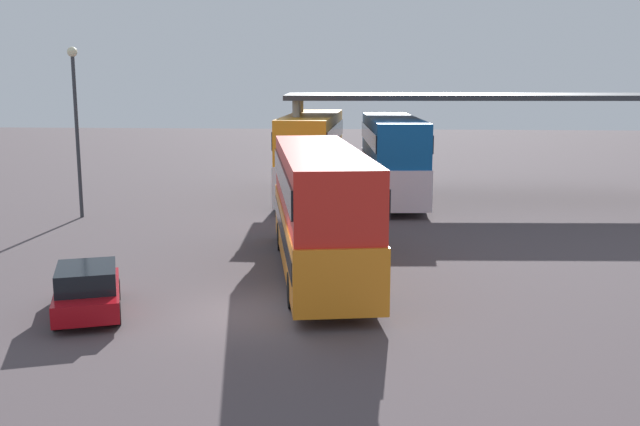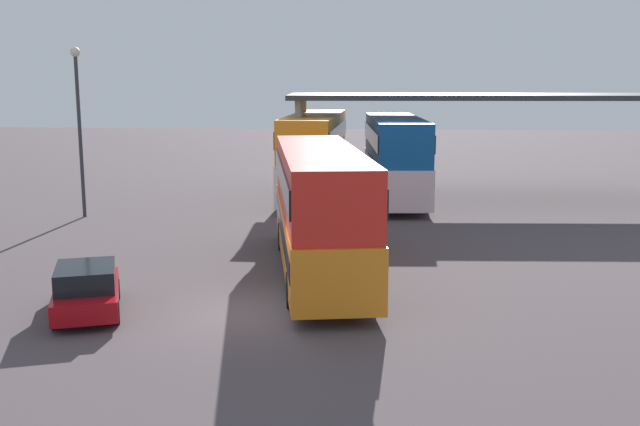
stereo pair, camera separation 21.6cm
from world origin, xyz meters
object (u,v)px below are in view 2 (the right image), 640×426
object	(u,v)px
double_decker_main	(320,206)
double_decker_mid_row	(395,156)
parked_hatchback	(87,290)
double_decker_near_canopy	(315,152)
lamppost_tall	(79,111)

from	to	relation	value
double_decker_main	double_decker_mid_row	xyz separation A→B (m)	(2.70, 14.37, 0.11)
parked_hatchback	double_decker_near_canopy	size ratio (longest dim) A/B	0.35
double_decker_main	lamppost_tall	size ratio (longest dim) A/B	1.51
double_decker_main	parked_hatchback	bearing A→B (deg)	118.04
double_decker_near_canopy	double_decker_main	bearing A→B (deg)	-173.03
parked_hatchback	lamppost_tall	xyz separation A→B (m)	(-5.52, 13.48, 4.11)
double_decker_main	parked_hatchback	world-z (taller)	double_decker_main
double_decker_main	double_decker_mid_row	distance (m)	14.62
parked_hatchback	lamppost_tall	distance (m)	15.13
parked_hatchback	double_decker_near_canopy	bearing A→B (deg)	-32.18
double_decker_main	double_decker_near_canopy	xyz separation A→B (m)	(-1.46, 15.06, 0.16)
double_decker_near_canopy	double_decker_mid_row	xyz separation A→B (m)	(4.16, -0.69, -0.05)
double_decker_near_canopy	double_decker_mid_row	world-z (taller)	double_decker_near_canopy
double_decker_mid_row	lamppost_tall	size ratio (longest dim) A/B	1.43
double_decker_main	parked_hatchback	size ratio (longest dim) A/B	2.88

